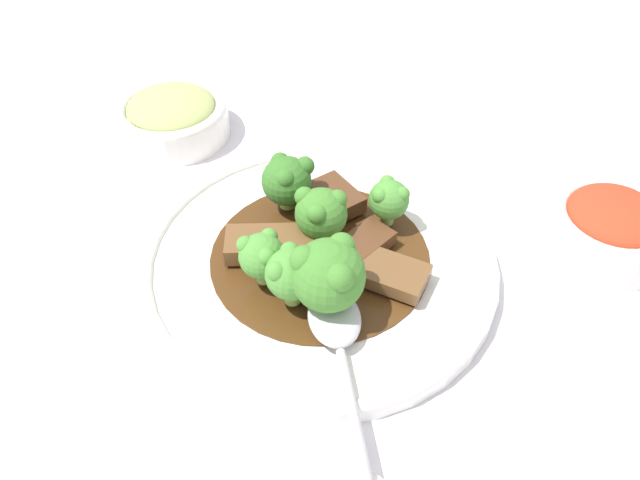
{
  "coord_description": "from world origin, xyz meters",
  "views": [
    {
      "loc": [
        0.33,
        -0.16,
        0.39
      ],
      "look_at": [
        0.0,
        0.0,
        0.03
      ],
      "focal_mm": 35.0,
      "sensor_mm": 36.0,
      "label": 1
    }
  ],
  "objects_px": {
    "beef_strip_2": "(333,199)",
    "beef_strip_3": "(271,244)",
    "beef_strip_0": "(313,269)",
    "broccoli_floret_4": "(389,199)",
    "beef_strip_1": "(355,251)",
    "broccoli_floret_5": "(290,179)",
    "main_plate": "(320,260)",
    "broccoli_floret_2": "(321,213)",
    "beef_strip_4": "(393,275)",
    "broccoli_floret_3": "(262,255)",
    "side_bowl_kimchi": "(611,227)",
    "broccoli_floret_0": "(328,274)",
    "side_bowl_appetizer": "(172,116)",
    "broccoli_floret_1": "(291,273)",
    "serving_spoon": "(338,337)"
  },
  "relations": [
    {
      "from": "broccoli_floret_0",
      "to": "main_plate",
      "type": "bearing_deg",
      "value": 159.64
    },
    {
      "from": "beef_strip_0",
      "to": "broccoli_floret_3",
      "type": "bearing_deg",
      "value": -106.76
    },
    {
      "from": "main_plate",
      "to": "beef_strip_4",
      "type": "xyz_separation_m",
      "value": [
        0.05,
        0.04,
        0.02
      ]
    },
    {
      "from": "broccoli_floret_3",
      "to": "beef_strip_3",
      "type": "bearing_deg",
      "value": 147.31
    },
    {
      "from": "broccoli_floret_1",
      "to": "serving_spoon",
      "type": "bearing_deg",
      "value": 14.79
    },
    {
      "from": "broccoli_floret_2",
      "to": "broccoli_floret_5",
      "type": "height_order",
      "value": "broccoli_floret_5"
    },
    {
      "from": "beef_strip_0",
      "to": "side_bowl_appetizer",
      "type": "relative_size",
      "value": 0.54
    },
    {
      "from": "main_plate",
      "to": "beef_strip_2",
      "type": "relative_size",
      "value": 5.4
    },
    {
      "from": "beef_strip_4",
      "to": "broccoli_floret_2",
      "type": "height_order",
      "value": "broccoli_floret_2"
    },
    {
      "from": "beef_strip_3",
      "to": "broccoli_floret_1",
      "type": "distance_m",
      "value": 0.06
    },
    {
      "from": "broccoli_floret_0",
      "to": "side_bowl_appetizer",
      "type": "bearing_deg",
      "value": -173.76
    },
    {
      "from": "beef_strip_0",
      "to": "broccoli_floret_0",
      "type": "bearing_deg",
      "value": -8.48
    },
    {
      "from": "beef_strip_4",
      "to": "broccoli_floret_4",
      "type": "xyz_separation_m",
      "value": [
        -0.06,
        0.03,
        0.02
      ]
    },
    {
      "from": "beef_strip_4",
      "to": "side_bowl_appetizer",
      "type": "xyz_separation_m",
      "value": [
        -0.3,
        -0.09,
        -0.0
      ]
    },
    {
      "from": "beef_strip_4",
      "to": "broccoli_floret_3",
      "type": "xyz_separation_m",
      "value": [
        -0.05,
        -0.09,
        0.02
      ]
    },
    {
      "from": "broccoli_floret_3",
      "to": "broccoli_floret_4",
      "type": "bearing_deg",
      "value": 97.21
    },
    {
      "from": "broccoli_floret_1",
      "to": "side_bowl_kimchi",
      "type": "height_order",
      "value": "broccoli_floret_1"
    },
    {
      "from": "beef_strip_2",
      "to": "beef_strip_3",
      "type": "xyz_separation_m",
      "value": [
        0.03,
        -0.07,
        -0.0
      ]
    },
    {
      "from": "main_plate",
      "to": "broccoli_floret_1",
      "type": "bearing_deg",
      "value": -48.5
    },
    {
      "from": "broccoli_floret_5",
      "to": "side_bowl_kimchi",
      "type": "bearing_deg",
      "value": 56.02
    },
    {
      "from": "main_plate",
      "to": "broccoli_floret_2",
      "type": "relative_size",
      "value": 6.05
    },
    {
      "from": "broccoli_floret_5",
      "to": "side_bowl_appetizer",
      "type": "height_order",
      "value": "broccoli_floret_5"
    },
    {
      "from": "beef_strip_1",
      "to": "broccoli_floret_4",
      "type": "bearing_deg",
      "value": 118.37
    },
    {
      "from": "beef_strip_4",
      "to": "broccoli_floret_3",
      "type": "relative_size",
      "value": 1.4
    },
    {
      "from": "beef_strip_4",
      "to": "broccoli_floret_1",
      "type": "distance_m",
      "value": 0.09
    },
    {
      "from": "broccoli_floret_4",
      "to": "side_bowl_kimchi",
      "type": "relative_size",
      "value": 0.43
    },
    {
      "from": "beef_strip_0",
      "to": "broccoli_floret_5",
      "type": "distance_m",
      "value": 0.09
    },
    {
      "from": "beef_strip_4",
      "to": "beef_strip_3",
      "type": "bearing_deg",
      "value": -134.29
    },
    {
      "from": "beef_strip_3",
      "to": "broccoli_floret_0",
      "type": "xyz_separation_m",
      "value": [
        0.08,
        0.01,
        0.03
      ]
    },
    {
      "from": "broccoli_floret_3",
      "to": "side_bowl_kimchi",
      "type": "distance_m",
      "value": 0.3
    },
    {
      "from": "beef_strip_1",
      "to": "beef_strip_2",
      "type": "xyz_separation_m",
      "value": [
        -0.07,
        0.01,
        0.0
      ]
    },
    {
      "from": "beef_strip_0",
      "to": "broccoli_floret_4",
      "type": "distance_m",
      "value": 0.09
    },
    {
      "from": "beef_strip_1",
      "to": "beef_strip_3",
      "type": "bearing_deg",
      "value": -121.81
    },
    {
      "from": "broccoli_floret_3",
      "to": "beef_strip_0",
      "type": "bearing_deg",
      "value": 73.24
    },
    {
      "from": "beef_strip_0",
      "to": "broccoli_floret_4",
      "type": "xyz_separation_m",
      "value": [
        -0.03,
        0.08,
        0.02
      ]
    },
    {
      "from": "beef_strip_1",
      "to": "broccoli_floret_2",
      "type": "xyz_separation_m",
      "value": [
        -0.03,
        -0.01,
        0.02
      ]
    },
    {
      "from": "beef_strip_1",
      "to": "beef_strip_2",
      "type": "relative_size",
      "value": 1.44
    },
    {
      "from": "broccoli_floret_1",
      "to": "side_bowl_kimchi",
      "type": "relative_size",
      "value": 0.49
    },
    {
      "from": "broccoli_floret_5",
      "to": "main_plate",
      "type": "bearing_deg",
      "value": -3.06
    },
    {
      "from": "beef_strip_0",
      "to": "broccoli_floret_2",
      "type": "xyz_separation_m",
      "value": [
        -0.04,
        0.02,
        0.02
      ]
    },
    {
      "from": "broccoli_floret_0",
      "to": "beef_strip_0",
      "type": "bearing_deg",
      "value": 171.52
    },
    {
      "from": "broccoli_floret_0",
      "to": "side_bowl_appetizer",
      "type": "relative_size",
      "value": 0.56
    },
    {
      "from": "beef_strip_3",
      "to": "broccoli_floret_2",
      "type": "height_order",
      "value": "broccoli_floret_2"
    },
    {
      "from": "broccoli_floret_2",
      "to": "broccoli_floret_4",
      "type": "height_order",
      "value": "broccoli_floret_2"
    },
    {
      "from": "broccoli_floret_0",
      "to": "broccoli_floret_3",
      "type": "xyz_separation_m",
      "value": [
        -0.05,
        -0.03,
        -0.01
      ]
    },
    {
      "from": "beef_strip_3",
      "to": "broccoli_floret_3",
      "type": "bearing_deg",
      "value": -32.69
    },
    {
      "from": "broccoli_floret_3",
      "to": "serving_spoon",
      "type": "distance_m",
      "value": 0.09
    },
    {
      "from": "beef_strip_4",
      "to": "broccoli_floret_2",
      "type": "relative_size",
      "value": 1.3
    },
    {
      "from": "beef_strip_1",
      "to": "broccoli_floret_5",
      "type": "distance_m",
      "value": 0.09
    },
    {
      "from": "beef_strip_4",
      "to": "broccoli_floret_3",
      "type": "distance_m",
      "value": 0.11
    }
  ]
}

